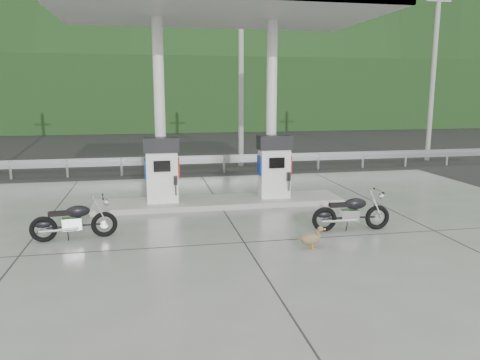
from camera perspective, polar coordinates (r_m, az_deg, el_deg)
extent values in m
plane|color=black|center=(11.01, -0.54, -6.12)|extent=(160.00, 160.00, 0.00)
cube|color=slate|center=(11.01, -0.54, -6.07)|extent=(18.00, 14.00, 0.02)
cube|color=#A19D96|center=(13.37, -2.49, -2.69)|extent=(7.00, 1.40, 0.15)
cylinder|color=white|center=(13.28, -9.76, 8.30)|extent=(0.30, 0.30, 5.00)
cylinder|color=white|center=(13.74, 3.85, 8.50)|extent=(0.30, 0.30, 5.00)
cube|color=silver|center=(13.19, -2.69, 20.20)|extent=(8.50, 5.00, 0.40)
cube|color=black|center=(22.18, -5.96, 2.35)|extent=(60.00, 7.00, 0.01)
cylinder|color=gray|center=(20.27, 0.13, 12.96)|extent=(0.22, 0.22, 8.00)
cylinder|color=gray|center=(23.71, 22.50, 11.84)|extent=(0.22, 0.22, 8.00)
cube|color=black|center=(40.41, -8.44, 10.27)|extent=(80.00, 6.00, 6.00)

